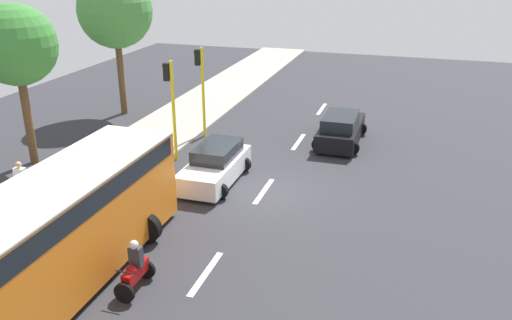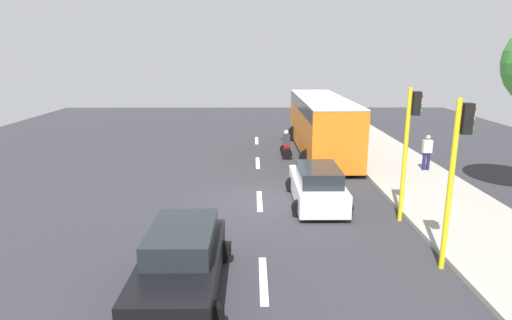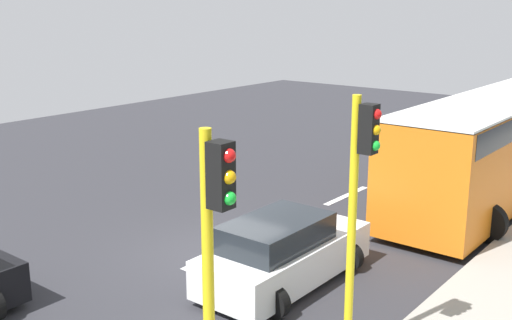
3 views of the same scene
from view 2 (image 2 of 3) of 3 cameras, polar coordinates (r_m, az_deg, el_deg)
ground_plane at (r=16.80m, az=0.47°, el=-5.60°), size 40.00×60.00×0.10m
sidewalk at (r=18.27m, az=23.08°, el=-4.72°), size 4.00×60.00×0.15m
lane_stripe_north at (r=11.29m, az=0.98°, el=-15.49°), size 0.20×2.40×0.01m
lane_stripe_mid at (r=16.78m, az=0.47°, el=-5.42°), size 0.20×2.40×0.01m
lane_stripe_south at (r=22.54m, az=0.22°, el=-0.38°), size 0.20×2.40×0.01m
lane_stripe_far_south at (r=28.39m, az=0.08°, el=2.59°), size 0.20×2.40×0.01m
car_black at (r=10.69m, az=-9.84°, el=-13.21°), size 2.23×4.44×1.52m
car_white at (r=16.42m, az=8.07°, el=-3.41°), size 2.15×4.25×1.52m
city_bus at (r=24.80m, az=8.62°, el=5.11°), size 3.20×11.00×3.16m
motorcycle at (r=23.72m, az=3.99°, el=1.88°), size 0.60×1.30×1.53m
pedestrian_near_signal at (r=21.96m, az=21.63°, el=1.07°), size 0.40×0.24×1.69m
traffic_light_corner at (r=11.90m, az=24.98°, el=-0.14°), size 0.49×0.24×4.50m
traffic_light_midblock at (r=14.92m, az=19.60°, el=2.96°), size 0.49×0.24×4.50m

